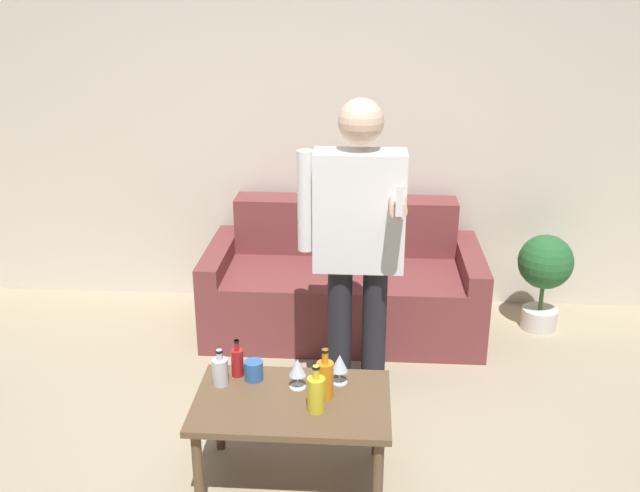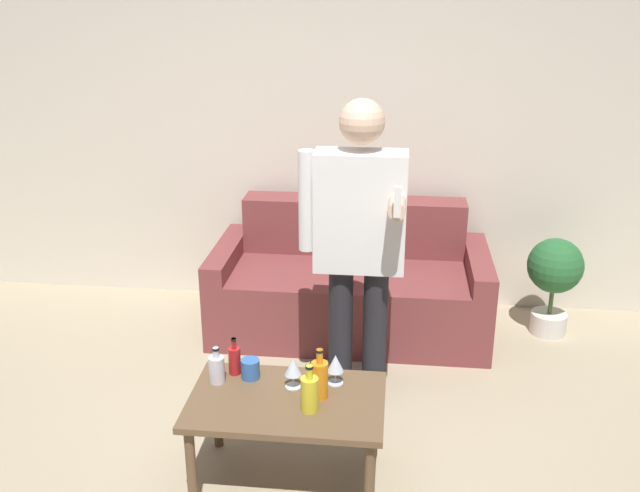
# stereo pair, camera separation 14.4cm
# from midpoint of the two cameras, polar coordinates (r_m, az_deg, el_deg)

# --- Properties ---
(wall_back) EXTENTS (8.00, 0.06, 2.70)m
(wall_back) POSITION_cam_midpoint_polar(r_m,az_deg,el_deg) (4.82, 0.81, 10.80)
(wall_back) COLOR beige
(wall_back) RESTS_ON ground_plane
(couch) EXTENTS (1.75, 0.84, 0.81)m
(couch) POSITION_cam_midpoint_polar(r_m,az_deg,el_deg) (4.66, 3.34, -3.18)
(couch) COLOR brown
(couch) RESTS_ON ground_plane
(coffee_table) EXTENTS (0.86, 0.55, 0.44)m
(coffee_table) POSITION_cam_midpoint_polar(r_m,az_deg,el_deg) (3.24, -1.37, -12.92)
(coffee_table) COLOR brown
(coffee_table) RESTS_ON ground_plane
(bottle_orange) EXTENTS (0.08, 0.08, 0.24)m
(bottle_orange) POSITION_cam_midpoint_polar(r_m,az_deg,el_deg) (3.17, 1.30, -10.56)
(bottle_orange) COLOR orange
(bottle_orange) RESTS_ON coffee_table
(bottle_green) EXTENTS (0.07, 0.07, 0.18)m
(bottle_green) POSITION_cam_midpoint_polar(r_m,az_deg,el_deg) (3.31, -7.02, -9.70)
(bottle_green) COLOR silver
(bottle_green) RESTS_ON coffee_table
(bottle_dark) EXTENTS (0.06, 0.06, 0.18)m
(bottle_dark) POSITION_cam_midpoint_polar(r_m,az_deg,el_deg) (3.37, -5.63, -9.04)
(bottle_dark) COLOR #B21E1E
(bottle_dark) RESTS_ON coffee_table
(bottle_yellow) EXTENTS (0.08, 0.08, 0.22)m
(bottle_yellow) POSITION_cam_midpoint_polar(r_m,az_deg,el_deg) (3.08, 0.52, -11.68)
(bottle_yellow) COLOR yellow
(bottle_yellow) RESTS_ON coffee_table
(wine_glass_near) EXTENTS (0.08, 0.08, 0.15)m
(wine_glass_near) POSITION_cam_midpoint_polar(r_m,az_deg,el_deg) (3.26, 2.53, -9.45)
(wine_glass_near) COLOR silver
(wine_glass_near) RESTS_ON coffee_table
(wine_glass_far) EXTENTS (0.08, 0.08, 0.15)m
(wine_glass_far) POSITION_cam_midpoint_polar(r_m,az_deg,el_deg) (3.23, -0.88, -9.72)
(wine_glass_far) COLOR silver
(wine_glass_far) RESTS_ON coffee_table
(cup_on_table) EXTENTS (0.09, 0.09, 0.09)m
(cup_on_table) POSITION_cam_midpoint_polar(r_m,az_deg,el_deg) (3.34, -4.35, -9.79)
(cup_on_table) COLOR #3366B2
(cup_on_table) RESTS_ON coffee_table
(person_standing_front) EXTENTS (0.53, 0.43, 1.65)m
(person_standing_front) POSITION_cam_midpoint_polar(r_m,az_deg,el_deg) (3.55, 4.25, 0.68)
(person_standing_front) COLOR #232328
(person_standing_front) RESTS_ON ground_plane
(potted_plant) EXTENTS (0.35, 0.35, 0.65)m
(potted_plant) POSITION_cam_midpoint_polar(r_m,az_deg,el_deg) (4.78, 19.06, -2.16)
(potted_plant) COLOR silver
(potted_plant) RESTS_ON ground_plane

